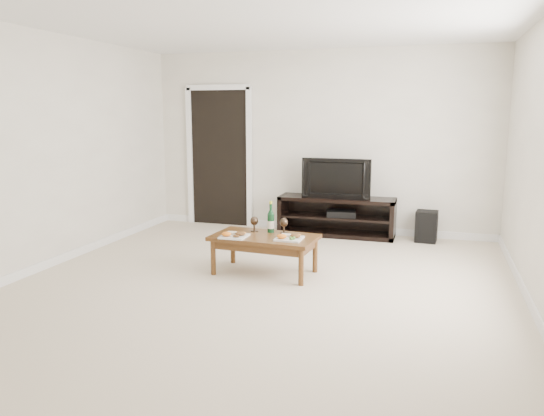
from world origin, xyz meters
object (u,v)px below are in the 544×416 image
(media_console, at_px, (336,216))
(television, at_px, (337,178))
(subwoofer, at_px, (426,226))
(coffee_table, at_px, (265,255))

(media_console, distance_m, television, 0.55)
(subwoofer, distance_m, coffee_table, 2.60)
(television, relative_size, subwoofer, 2.29)
(media_console, bearing_deg, subwoofer, 0.19)
(television, bearing_deg, subwoofer, 0.89)
(subwoofer, bearing_deg, coffee_table, -125.51)
(television, distance_m, coffee_table, 2.14)
(media_console, bearing_deg, coffee_table, -101.83)
(television, bearing_deg, media_console, -179.30)
(television, height_order, coffee_table, television)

